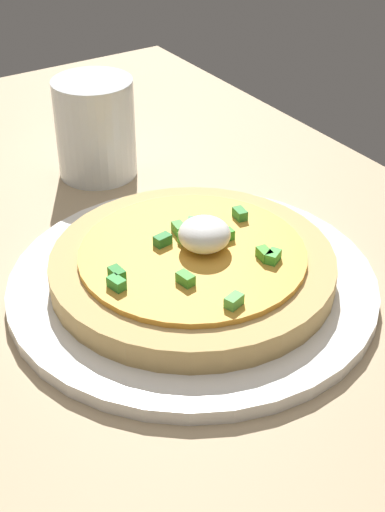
{
  "coord_description": "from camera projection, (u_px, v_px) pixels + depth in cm",
  "views": [
    {
      "loc": [
        -34.71,
        13.0,
        37.22
      ],
      "look_at": [
        3.67,
        -11.81,
        6.35
      ],
      "focal_mm": 51.78,
      "sensor_mm": 36.0,
      "label": 1
    }
  ],
  "objects": [
    {
      "name": "plate",
      "position": [
        193.0,
        284.0,
        0.57
      ],
      "size": [
        28.14,
        28.14,
        1.11
      ],
      "primitive_type": "cylinder",
      "color": "white",
      "rests_on": "dining_table"
    },
    {
      "name": "cup_near",
      "position": [
        96.0,
        132.0,
        0.71
      ],
      "size": [
        7.61,
        7.61,
        9.52
      ],
      "color": "silver",
      "rests_on": "dining_table"
    },
    {
      "name": "pizza",
      "position": [
        193.0,
        264.0,
        0.56
      ],
      "size": [
        21.54,
        21.54,
        4.87
      ],
      "color": "tan",
      "rests_on": "plate"
    },
    {
      "name": "dining_table",
      "position": [
        76.0,
        392.0,
        0.5
      ],
      "size": [
        110.71,
        78.45,
        3.24
      ],
      "primitive_type": "cube",
      "color": "tan",
      "rests_on": "ground"
    }
  ]
}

